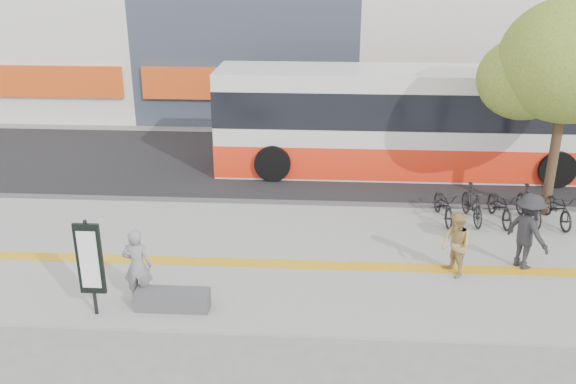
# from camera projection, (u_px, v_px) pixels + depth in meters

# --- Properties ---
(ground) EXTENTS (120.00, 120.00, 0.00)m
(ground) POSITION_uv_depth(u_px,v_px,m) (295.00, 288.00, 14.35)
(ground) COLOR slate
(ground) RESTS_ON ground
(sidewalk) EXTENTS (40.00, 7.00, 0.08)m
(sidewalk) POSITION_uv_depth(u_px,v_px,m) (298.00, 257.00, 15.73)
(sidewalk) COLOR gray
(sidewalk) RESTS_ON ground
(tactile_strip) EXTENTS (40.00, 0.45, 0.01)m
(tactile_strip) POSITION_uv_depth(u_px,v_px,m) (297.00, 264.00, 15.25)
(tactile_strip) COLOR gold
(tactile_strip) RESTS_ON sidewalk
(street) EXTENTS (40.00, 8.00, 0.06)m
(street) POSITION_uv_depth(u_px,v_px,m) (308.00, 164.00, 22.70)
(street) COLOR black
(street) RESTS_ON ground
(curb) EXTENTS (40.00, 0.25, 0.14)m
(curb) POSITION_uv_depth(u_px,v_px,m) (304.00, 204.00, 18.97)
(curb) COLOR #3C3C3F
(curb) RESTS_ON ground
(bench) EXTENTS (1.60, 0.45, 0.45)m
(bench) POSITION_uv_depth(u_px,v_px,m) (173.00, 300.00, 13.28)
(bench) COLOR #3C3C3F
(bench) RESTS_ON sidewalk
(signboard) EXTENTS (0.55, 0.10, 2.20)m
(signboard) POSITION_uv_depth(u_px,v_px,m) (90.00, 260.00, 12.70)
(signboard) COLOR black
(signboard) RESTS_ON sidewalk
(street_tree) EXTENTS (4.40, 3.80, 6.31)m
(street_tree) POSITION_uv_depth(u_px,v_px,m) (566.00, 63.00, 16.76)
(street_tree) COLOR #362318
(street_tree) RESTS_ON sidewalk
(bus) EXTENTS (13.48, 3.20, 3.59)m
(bus) POSITION_uv_depth(u_px,v_px,m) (410.00, 124.00, 21.40)
(bus) COLOR silver
(bus) RESTS_ON street
(bicycle_row) EXTENTS (4.02, 1.89, 1.07)m
(bicycle_row) POSITION_uv_depth(u_px,v_px,m) (500.00, 206.00, 17.52)
(bicycle_row) COLOR black
(bicycle_row) RESTS_ON sidewalk
(seated_woman) EXTENTS (0.64, 0.42, 1.75)m
(seated_woman) POSITION_uv_depth(u_px,v_px,m) (137.00, 266.00, 13.34)
(seated_woman) COLOR black
(seated_woman) RESTS_ON sidewalk
(pedestrian_tan) EXTENTS (0.86, 0.95, 1.59)m
(pedestrian_tan) POSITION_uv_depth(u_px,v_px,m) (456.00, 245.00, 14.48)
(pedestrian_tan) COLOR #A9894C
(pedestrian_tan) RESTS_ON sidewalk
(pedestrian_dark) EXTENTS (1.24, 1.43, 1.92)m
(pedestrian_dark) POSITION_uv_depth(u_px,v_px,m) (528.00, 231.00, 14.80)
(pedestrian_dark) COLOR black
(pedestrian_dark) RESTS_ON sidewalk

